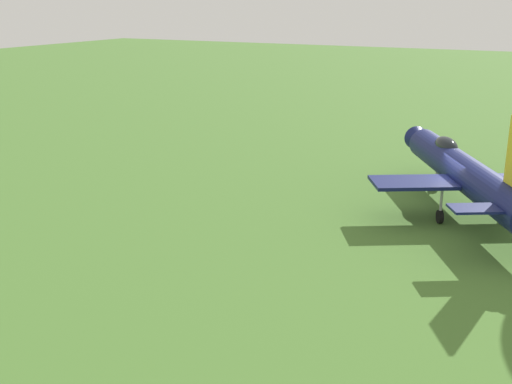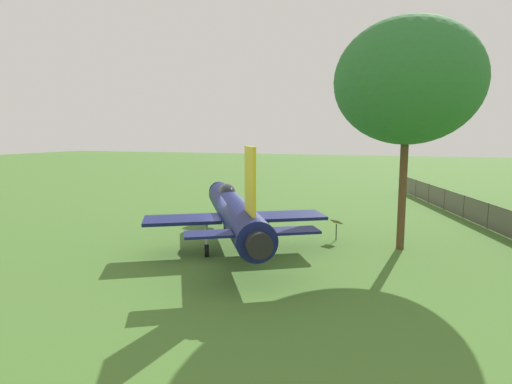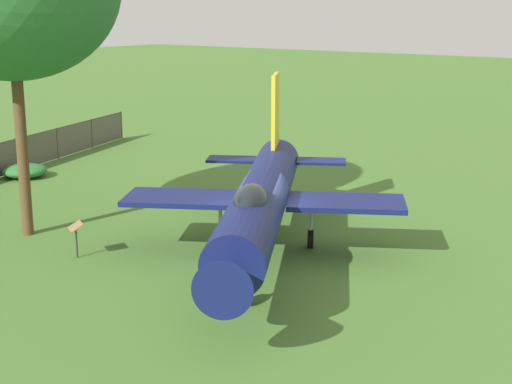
% 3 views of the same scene
% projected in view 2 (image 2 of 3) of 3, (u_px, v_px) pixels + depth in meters
% --- Properties ---
extents(ground_plane, '(200.00, 200.00, 0.00)m').
position_uv_depth(ground_plane, '(234.00, 248.00, 21.54)').
color(ground_plane, '#47722D').
extents(display_jet, '(13.40, 9.62, 5.30)m').
position_uv_depth(display_jet, '(233.00, 209.00, 21.62)').
color(display_jet, '#111951').
rests_on(display_jet, ground_plane).
extents(shade_tree, '(7.07, 7.03, 11.30)m').
position_uv_depth(shade_tree, '(408.00, 82.00, 20.28)').
color(shade_tree, brown).
rests_on(shade_tree, ground_plane).
extents(info_plaque, '(0.63, 0.72, 1.14)m').
position_uv_depth(info_plaque, '(336.00, 225.00, 23.03)').
color(info_plaque, '#333333').
rests_on(info_plaque, ground_plane).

